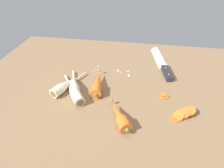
# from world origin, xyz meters

# --- Properties ---
(ground_plane) EXTENTS (1.20, 0.90, 0.04)m
(ground_plane) POSITION_xyz_m (0.00, 0.00, -0.02)
(ground_plane) COLOR brown
(chefs_knife) EXTENTS (0.10, 0.35, 0.04)m
(chefs_knife) POSITION_xyz_m (0.20, 0.23, 0.01)
(chefs_knife) COLOR silver
(chefs_knife) RESTS_ON ground_plane
(whole_carrot) EXTENTS (0.06, 0.20, 0.04)m
(whole_carrot) POSITION_xyz_m (-0.06, -0.04, 0.02)
(whole_carrot) COLOR #D6601E
(whole_carrot) RESTS_ON ground_plane
(whole_carrot_second) EXTENTS (0.10, 0.15, 0.04)m
(whole_carrot_second) POSITION_xyz_m (0.06, -0.21, 0.02)
(whole_carrot_second) COLOR #D6601E
(whole_carrot_second) RESTS_ON ground_plane
(parsnip_front) EXTENTS (0.09, 0.19, 0.04)m
(parsnip_front) POSITION_xyz_m (-0.15, -0.06, 0.02)
(parsnip_front) COLOR beige
(parsnip_front) RESTS_ON ground_plane
(parsnip_mid_left) EXTENTS (0.14, 0.20, 0.04)m
(parsnip_mid_left) POSITION_xyz_m (-0.13, -0.11, 0.02)
(parsnip_mid_left) COLOR beige
(parsnip_mid_left) RESTS_ON ground_plane
(parsnip_mid_right) EXTENTS (0.10, 0.19, 0.04)m
(parsnip_mid_right) POSITION_xyz_m (-0.18, -0.07, 0.02)
(parsnip_mid_right) COLOR beige
(parsnip_mid_right) RESTS_ON ground_plane
(carrot_slice_stack) EXTENTS (0.09, 0.07, 0.04)m
(carrot_slice_stack) POSITION_xyz_m (0.27, -0.15, 0.01)
(carrot_slice_stack) COLOR #D6601E
(carrot_slice_stack) RESTS_ON ground_plane
(carrot_slice_stray_near) EXTENTS (0.04, 0.04, 0.01)m
(carrot_slice_stray_near) POSITION_xyz_m (0.21, -0.05, 0.00)
(carrot_slice_stray_near) COLOR #D6601E
(carrot_slice_stray_near) RESTS_ON ground_plane
(mince_crumbs) EXTENTS (0.17, 0.07, 0.01)m
(mince_crumbs) POSITION_xyz_m (-0.00, 0.10, 0.00)
(mince_crumbs) COLOR silver
(mince_crumbs) RESTS_ON ground_plane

